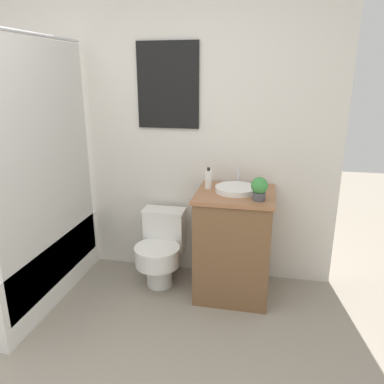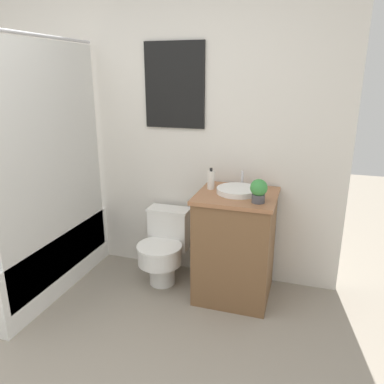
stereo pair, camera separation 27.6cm
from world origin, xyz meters
name	(u,v)px [view 1 (the left image)]	position (x,y,z in m)	size (l,w,h in m)	color
wall_back	(145,131)	(0.00, 1.92, 1.26)	(3.24, 0.07, 2.50)	silver
shower_area	(27,260)	(-0.79, 1.23, 0.30)	(0.62, 1.33, 1.98)	white
toilet	(161,248)	(0.20, 1.63, 0.32)	(0.38, 0.51, 0.62)	white
vanity	(234,244)	(0.82, 1.60, 0.43)	(0.60, 0.57, 0.86)	brown
sink	(236,189)	(0.82, 1.62, 0.88)	(0.32, 0.35, 0.13)	white
soap_bottle	(208,179)	(0.60, 1.66, 0.93)	(0.06, 0.06, 0.17)	silver
potted_plant	(259,188)	(1.00, 1.45, 0.95)	(0.12, 0.12, 0.17)	#4C4C51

